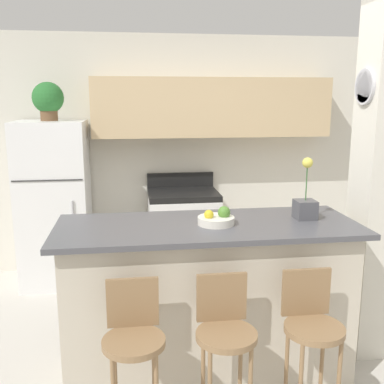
# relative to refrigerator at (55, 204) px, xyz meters

# --- Properties ---
(ground_plane) EXTENTS (14.00, 14.00, 0.00)m
(ground_plane) POSITION_rel_refrigerator_xyz_m (1.26, -1.81, -0.83)
(ground_plane) COLOR beige
(wall_back) EXTENTS (5.60, 0.38, 2.55)m
(wall_back) POSITION_rel_refrigerator_xyz_m (1.40, 0.31, 0.63)
(wall_back) COLOR silver
(wall_back) RESTS_ON ground_plane
(pillar_right) EXTENTS (0.38, 0.32, 2.55)m
(pillar_right) POSITION_rel_refrigerator_xyz_m (2.55, -1.65, 0.45)
(pillar_right) COLOR silver
(pillar_right) RESTS_ON ground_plane
(counter_bar) EXTENTS (1.96, 0.75, 1.08)m
(counter_bar) POSITION_rel_refrigerator_xyz_m (1.26, -1.81, -0.29)
(counter_bar) COLOR beige
(counter_bar) RESTS_ON ground_plane
(refrigerator) EXTENTS (0.68, 0.67, 1.66)m
(refrigerator) POSITION_rel_refrigerator_xyz_m (0.00, 0.00, 0.00)
(refrigerator) COLOR white
(refrigerator) RESTS_ON ground_plane
(stove_range) EXTENTS (0.74, 0.59, 1.07)m
(stove_range) POSITION_rel_refrigerator_xyz_m (1.32, 0.05, -0.37)
(stove_range) COLOR white
(stove_range) RESTS_ON ground_plane
(bar_stool_left) EXTENTS (0.33, 0.33, 0.93)m
(bar_stool_left) POSITION_rel_refrigerator_xyz_m (0.76, -2.38, -0.22)
(bar_stool_left) COLOR olive
(bar_stool_left) RESTS_ON ground_plane
(bar_stool_mid) EXTENTS (0.33, 0.33, 0.93)m
(bar_stool_mid) POSITION_rel_refrigerator_xyz_m (1.26, -2.38, -0.22)
(bar_stool_mid) COLOR olive
(bar_stool_mid) RESTS_ON ground_plane
(bar_stool_right) EXTENTS (0.33, 0.33, 0.93)m
(bar_stool_right) POSITION_rel_refrigerator_xyz_m (1.76, -2.38, -0.22)
(bar_stool_right) COLOR olive
(bar_stool_right) RESTS_ON ground_plane
(potted_plant_on_fridge) EXTENTS (0.30, 0.30, 0.37)m
(potted_plant_on_fridge) POSITION_rel_refrigerator_xyz_m (-0.00, 0.00, 1.04)
(potted_plant_on_fridge) COLOR brown
(potted_plant_on_fridge) RESTS_ON refrigerator
(orchid_vase) EXTENTS (0.14, 0.14, 0.42)m
(orchid_vase) POSITION_rel_refrigerator_xyz_m (1.93, -1.77, 0.36)
(orchid_vase) COLOR #4C4C51
(orchid_vase) RESTS_ON counter_bar
(fruit_bowl) EXTENTS (0.24, 0.24, 0.12)m
(fruit_bowl) POSITION_rel_refrigerator_xyz_m (1.31, -1.83, 0.29)
(fruit_bowl) COLOR silver
(fruit_bowl) RESTS_ON counter_bar
(trash_bin) EXTENTS (0.28, 0.28, 0.38)m
(trash_bin) POSITION_rel_refrigerator_xyz_m (0.56, -0.22, -0.64)
(trash_bin) COLOR black
(trash_bin) RESTS_ON ground_plane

